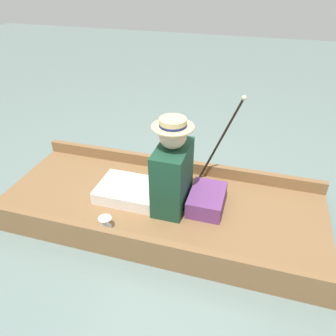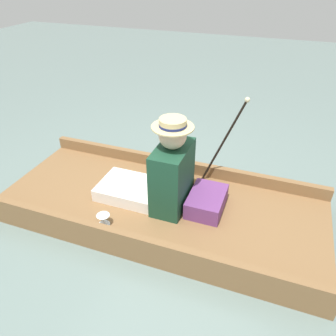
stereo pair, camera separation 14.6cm
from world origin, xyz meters
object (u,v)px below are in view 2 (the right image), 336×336
Objects in this scene: seated_person at (161,175)px; walking_cane at (227,135)px; teddy_bear at (178,159)px; wine_glass at (103,218)px.

walking_cane is (0.46, -0.43, 0.22)m from seated_person.
walking_cane reaches higher than teddy_bear.
wine_glass is at bearing 157.30° from teddy_bear.
seated_person is 0.58m from wine_glass.
teddy_bear is at bearing -22.70° from wine_glass.
teddy_bear is 4.35× the size of wine_glass.
seated_person is 0.39m from teddy_bear.
seated_person is 7.90× the size of wine_glass.
wine_glass is at bearing 137.84° from seated_person.
wine_glass is 0.12× the size of walking_cane.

